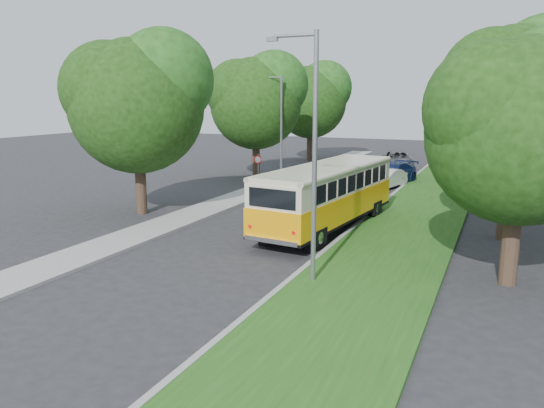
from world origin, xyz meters
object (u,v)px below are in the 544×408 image
at_px(lamppost_near, 312,150).
at_px(lamppost_far, 280,125).
at_px(car_grey, 397,160).
at_px(car_silver, 363,199).
at_px(car_blue, 392,174).
at_px(car_white, 386,179).
at_px(vintage_bus, 327,197).

distance_m(lamppost_near, lamppost_far, 20.53).
bearing_deg(lamppost_far, lamppost_near, -64.29).
relative_size(lamppost_near, lamppost_far, 1.07).
bearing_deg(car_grey, car_silver, -101.37).
bearing_deg(car_blue, car_white, -76.32).
height_order(lamppost_far, car_silver, lamppost_far).
distance_m(lamppost_far, car_grey, 13.79).
relative_size(lamppost_far, car_white, 1.92).
bearing_deg(lamppost_near, car_white, 94.73).
relative_size(lamppost_far, car_grey, 1.45).
bearing_deg(car_silver, car_grey, 81.37).
xyz_separation_m(car_blue, car_grey, (-1.30, 9.02, -0.03)).
xyz_separation_m(vintage_bus, car_grey, (-1.16, 23.27, -0.80)).
xyz_separation_m(car_white, car_blue, (0.01, 1.84, 0.11)).
relative_size(lamppost_far, car_silver, 1.91).
height_order(lamppost_near, vintage_bus, lamppost_near).
bearing_deg(lamppost_far, car_blue, 21.85).
distance_m(car_silver, car_white, 7.81).
distance_m(car_white, car_blue, 1.84).
relative_size(lamppost_far, vintage_bus, 0.73).
bearing_deg(car_silver, vintage_bus, -110.49).
bearing_deg(car_blue, lamppost_far, -144.11).
distance_m(vintage_bus, car_silver, 4.72).
relative_size(car_blue, car_grey, 1.00).
relative_size(vintage_bus, car_blue, 1.98).
height_order(lamppost_far, car_blue, lamppost_far).
distance_m(car_silver, car_blue, 9.65).
height_order(lamppost_near, lamppost_far, lamppost_near).
height_order(lamppost_far, vintage_bus, lamppost_far).
xyz_separation_m(car_silver, car_blue, (-0.40, 9.64, 0.08)).
height_order(vintage_bus, car_grey, vintage_bus).
bearing_deg(car_white, vintage_bus, -75.83).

